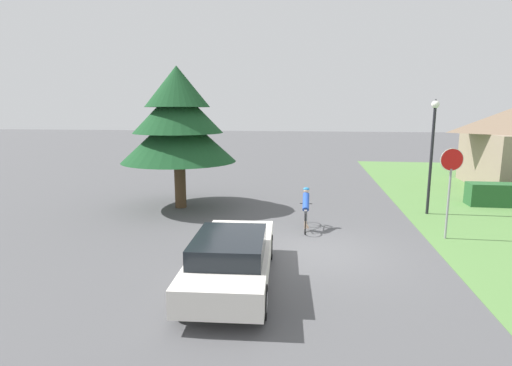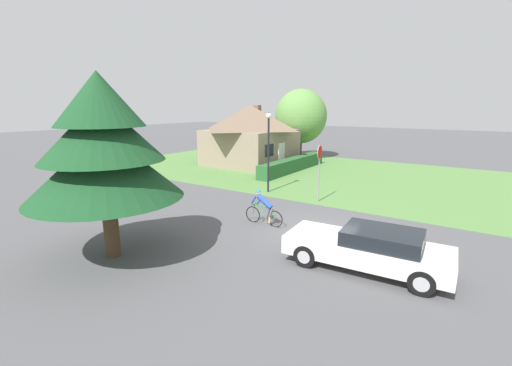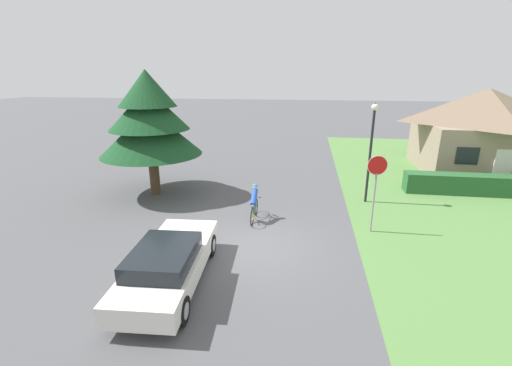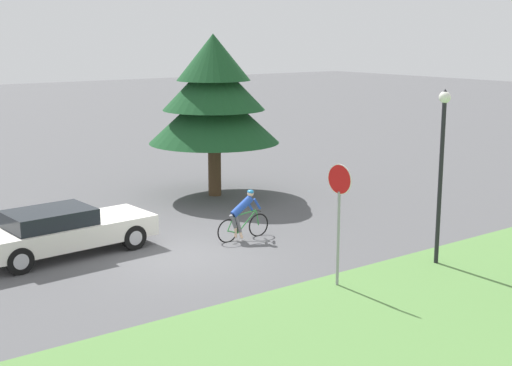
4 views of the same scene
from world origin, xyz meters
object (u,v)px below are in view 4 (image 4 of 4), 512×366
object	(u,v)px
cyclist	(243,216)
stop_sign	(339,200)
sedan_left_lane	(62,231)
conifer_tall_near	(214,97)
street_lamp	(442,153)

from	to	relation	value
cyclist	stop_sign	xyz separation A→B (m)	(4.48, -0.44, 1.36)
sedan_left_lane	conifer_tall_near	xyz separation A→B (m)	(-3.68, 7.27, 2.95)
cyclist	sedan_left_lane	bearing A→B (deg)	160.87
sedan_left_lane	conifer_tall_near	bearing A→B (deg)	23.16
sedan_left_lane	conifer_tall_near	world-z (taller)	conifer_tall_near
cyclist	street_lamp	xyz separation A→B (m)	(4.78, 2.77, 2.21)
stop_sign	street_lamp	world-z (taller)	street_lamp
street_lamp	conifer_tall_near	xyz separation A→B (m)	(-10.11, -0.27, 0.71)
cyclist	stop_sign	bearing A→B (deg)	-95.69
stop_sign	conifer_tall_near	distance (m)	10.36
sedan_left_lane	conifer_tall_near	size ratio (longest dim) A/B	0.83
sedan_left_lane	cyclist	world-z (taller)	cyclist
sedan_left_lane	street_lamp	distance (m)	10.15
stop_sign	street_lamp	bearing A→B (deg)	-100.78
street_lamp	conifer_tall_near	world-z (taller)	conifer_tall_near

